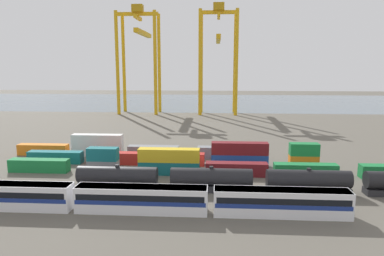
{
  "coord_description": "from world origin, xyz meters",
  "views": [
    {
      "loc": [
        2.72,
        -72.59,
        21.13
      ],
      "look_at": [
        -3.73,
        24.89,
        4.41
      ],
      "focal_mm": 33.5,
      "sensor_mm": 36.0,
      "label": 1
    }
  ],
  "objects_px": {
    "shipping_container_3": "(169,168)",
    "shipping_container_7": "(376,172)",
    "gantry_crane_west": "(140,48)",
    "shipping_container_5": "(236,169)",
    "freight_tank_row": "(259,180)",
    "gantry_crane_central": "(218,49)",
    "passenger_train": "(142,198)",
    "shipping_container_11": "(239,160)"
  },
  "relations": [
    {
      "from": "shipping_container_3",
      "to": "shipping_container_5",
      "type": "xyz_separation_m",
      "value": [
        13.34,
        0.0,
        0.0
      ]
    },
    {
      "from": "shipping_container_3",
      "to": "shipping_container_7",
      "type": "bearing_deg",
      "value": 0.0
    },
    {
      "from": "gantry_crane_west",
      "to": "gantry_crane_central",
      "type": "relative_size",
      "value": 0.99
    },
    {
      "from": "freight_tank_row",
      "to": "shipping_container_7",
      "type": "height_order",
      "value": "freight_tank_row"
    },
    {
      "from": "passenger_train",
      "to": "gantry_crane_west",
      "type": "xyz_separation_m",
      "value": [
        -24.35,
        116.31,
        27.49
      ]
    },
    {
      "from": "shipping_container_5",
      "to": "gantry_crane_west",
      "type": "distance_m",
      "value": 108.74
    },
    {
      "from": "passenger_train",
      "to": "shipping_container_11",
      "type": "height_order",
      "value": "passenger_train"
    },
    {
      "from": "shipping_container_11",
      "to": "gantry_crane_central",
      "type": "distance_m",
      "value": 95.12
    },
    {
      "from": "passenger_train",
      "to": "shipping_container_7",
      "type": "relative_size",
      "value": 9.92
    },
    {
      "from": "shipping_container_11",
      "to": "shipping_container_5",
      "type": "bearing_deg",
      "value": -98.41
    },
    {
      "from": "shipping_container_7",
      "to": "shipping_container_11",
      "type": "bearing_deg",
      "value": 164.89
    },
    {
      "from": "passenger_train",
      "to": "shipping_container_5",
      "type": "distance_m",
      "value": 24.15
    },
    {
      "from": "shipping_container_11",
      "to": "freight_tank_row",
      "type": "bearing_deg",
      "value": -81.85
    },
    {
      "from": "passenger_train",
      "to": "shipping_container_3",
      "type": "xyz_separation_m",
      "value": [
        1.61,
        18.96,
        -0.84
      ]
    },
    {
      "from": "passenger_train",
      "to": "shipping_container_11",
      "type": "bearing_deg",
      "value": 58.33
    },
    {
      "from": "shipping_container_5",
      "to": "gantry_crane_central",
      "type": "relative_size",
      "value": 0.25
    },
    {
      "from": "passenger_train",
      "to": "shipping_container_11",
      "type": "xyz_separation_m",
      "value": [
        15.97,
        25.89,
        -0.84
      ]
    },
    {
      "from": "shipping_container_7",
      "to": "gantry_crane_central",
      "type": "height_order",
      "value": "gantry_crane_central"
    },
    {
      "from": "passenger_train",
      "to": "gantry_crane_central",
      "type": "xyz_separation_m",
      "value": [
        11.64,
        116.7,
        27.1
      ]
    },
    {
      "from": "freight_tank_row",
      "to": "shipping_container_5",
      "type": "height_order",
      "value": "freight_tank_row"
    },
    {
      "from": "shipping_container_7",
      "to": "shipping_container_11",
      "type": "xyz_separation_m",
      "value": [
        -25.65,
        6.93,
        0.0
      ]
    },
    {
      "from": "shipping_container_3",
      "to": "shipping_container_7",
      "type": "distance_m",
      "value": 40.01
    },
    {
      "from": "shipping_container_5",
      "to": "shipping_container_11",
      "type": "relative_size",
      "value": 1.0
    },
    {
      "from": "shipping_container_3",
      "to": "gantry_crane_west",
      "type": "height_order",
      "value": "gantry_crane_west"
    },
    {
      "from": "shipping_container_3",
      "to": "gantry_crane_central",
      "type": "relative_size",
      "value": 0.25
    },
    {
      "from": "freight_tank_row",
      "to": "shipping_container_3",
      "type": "distance_m",
      "value": 19.09
    },
    {
      "from": "passenger_train",
      "to": "shipping_container_7",
      "type": "xyz_separation_m",
      "value": [
        41.61,
        18.96,
        -0.84
      ]
    },
    {
      "from": "shipping_container_11",
      "to": "shipping_container_3",
      "type": "bearing_deg",
      "value": -154.25
    },
    {
      "from": "freight_tank_row",
      "to": "shipping_container_5",
      "type": "relative_size",
      "value": 5.21
    },
    {
      "from": "gantry_crane_west",
      "to": "shipping_container_5",
      "type": "bearing_deg",
      "value": -68.02
    },
    {
      "from": "passenger_train",
      "to": "shipping_container_3",
      "type": "bearing_deg",
      "value": 85.16
    },
    {
      "from": "shipping_container_5",
      "to": "gantry_crane_west",
      "type": "height_order",
      "value": "gantry_crane_west"
    },
    {
      "from": "freight_tank_row",
      "to": "shipping_container_3",
      "type": "xyz_separation_m",
      "value": [
        -16.68,
        9.25,
        -0.77
      ]
    },
    {
      "from": "shipping_container_5",
      "to": "gantry_crane_central",
      "type": "distance_m",
      "value": 101.71
    },
    {
      "from": "shipping_container_11",
      "to": "gantry_crane_west",
      "type": "distance_m",
      "value": 102.98
    },
    {
      "from": "shipping_container_5",
      "to": "shipping_container_11",
      "type": "height_order",
      "value": "same"
    },
    {
      "from": "passenger_train",
      "to": "gantry_crane_central",
      "type": "height_order",
      "value": "gantry_crane_central"
    },
    {
      "from": "shipping_container_7",
      "to": "passenger_train",
      "type": "bearing_deg",
      "value": -155.51
    },
    {
      "from": "passenger_train",
      "to": "shipping_container_5",
      "type": "bearing_deg",
      "value": 51.76
    },
    {
      "from": "passenger_train",
      "to": "shipping_container_7",
      "type": "distance_m",
      "value": 45.74
    },
    {
      "from": "shipping_container_11",
      "to": "gantry_crane_west",
      "type": "height_order",
      "value": "gantry_crane_west"
    },
    {
      "from": "gantry_crane_west",
      "to": "gantry_crane_central",
      "type": "bearing_deg",
      "value": 0.62
    }
  ]
}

